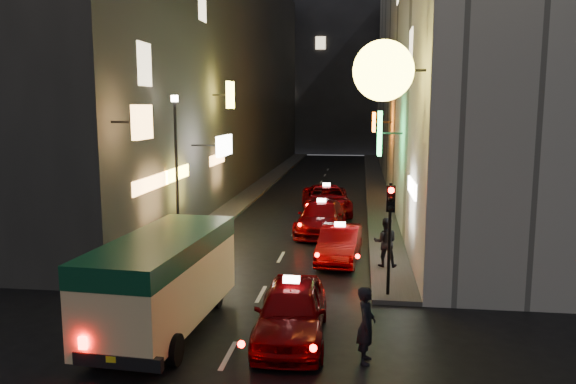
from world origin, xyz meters
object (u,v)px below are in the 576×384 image
at_px(pedestrian_crossing, 366,320).
at_px(taxi_near, 291,306).
at_px(minibus, 164,272).
at_px(traffic_light, 390,215).
at_px(lamp_post, 176,163).

bearing_deg(pedestrian_crossing, taxi_near, 64.91).
height_order(minibus, traffic_light, traffic_light).
distance_m(pedestrian_crossing, lamp_post, 11.94).
relative_size(minibus, pedestrian_crossing, 2.97).
xyz_separation_m(minibus, traffic_light, (6.02, 3.20, 1.05)).
height_order(minibus, pedestrian_crossing, minibus).
distance_m(minibus, lamp_post, 8.30).
relative_size(taxi_near, traffic_light, 1.60).
bearing_deg(minibus, taxi_near, -1.35).
distance_m(taxi_near, traffic_light, 4.57).
height_order(minibus, lamp_post, lamp_post).
relative_size(minibus, taxi_near, 1.10).
xyz_separation_m(taxi_near, lamp_post, (-5.59, 7.81, 2.85)).
bearing_deg(traffic_light, lamp_post, 151.09).
xyz_separation_m(pedestrian_crossing, traffic_light, (0.72, 4.37, 1.65)).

